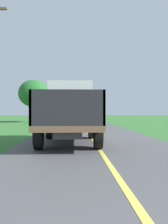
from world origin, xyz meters
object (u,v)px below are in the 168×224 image
(roadside_tree_near_left, at_px, (34,93))
(roadside_tree_mid_right, at_px, (41,97))
(banana_truck_far, at_px, (78,111))
(banana_truck_near, at_px, (70,110))

(roadside_tree_near_left, xyz_separation_m, roadside_tree_mid_right, (0.54, 2.53, -0.37))
(banana_truck_far, xyz_separation_m, roadside_tree_mid_right, (-5.28, 7.41, 2.03))
(banana_truck_near, height_order, banana_truck_far, same)
(banana_truck_far, distance_m, roadside_tree_near_left, 7.97)
(banana_truck_near, xyz_separation_m, banana_truck_far, (0.58, 15.79, -0.01))
(banana_truck_near, height_order, roadside_tree_mid_right, roadside_tree_mid_right)
(banana_truck_far, xyz_separation_m, roadside_tree_near_left, (-5.82, 4.88, 2.40))
(banana_truck_far, height_order, roadside_tree_near_left, roadside_tree_near_left)
(roadside_tree_mid_right, bearing_deg, banana_truck_near, -78.54)
(banana_truck_near, xyz_separation_m, roadside_tree_mid_right, (-4.70, 23.20, 2.03))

